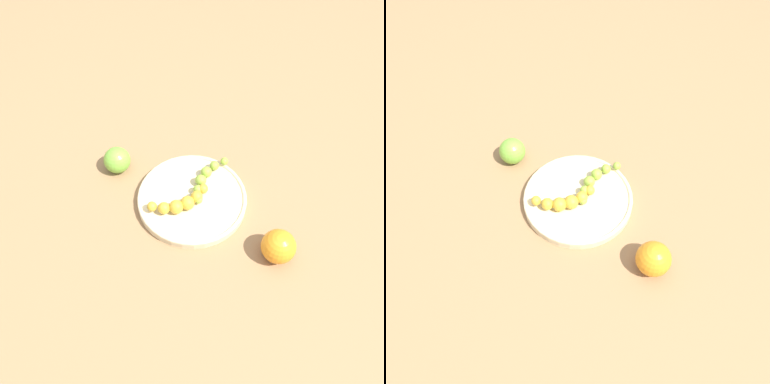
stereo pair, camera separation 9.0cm
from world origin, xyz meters
TOP-DOWN VIEW (x-y plane):
  - ground_plane at (0.00, 0.00)m, footprint 2.40×2.40m
  - fruit_bowl at (0.00, 0.00)m, footprint 0.26×0.26m
  - banana_spotted at (0.03, 0.03)m, footprint 0.15×0.08m
  - banana_green at (-0.04, -0.05)m, footprint 0.09×0.14m
  - orange_fruit at (-0.18, 0.15)m, footprint 0.08×0.08m
  - apple_green at (0.19, -0.11)m, footprint 0.07×0.07m

SIDE VIEW (x-z plane):
  - ground_plane at x=0.00m, z-range 0.00..0.00m
  - fruit_bowl at x=0.00m, z-range 0.00..0.02m
  - banana_green at x=-0.04m, z-range 0.02..0.05m
  - apple_green at x=0.19m, z-range 0.00..0.07m
  - banana_spotted at x=0.03m, z-range 0.02..0.05m
  - orange_fruit at x=-0.18m, z-range 0.00..0.08m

